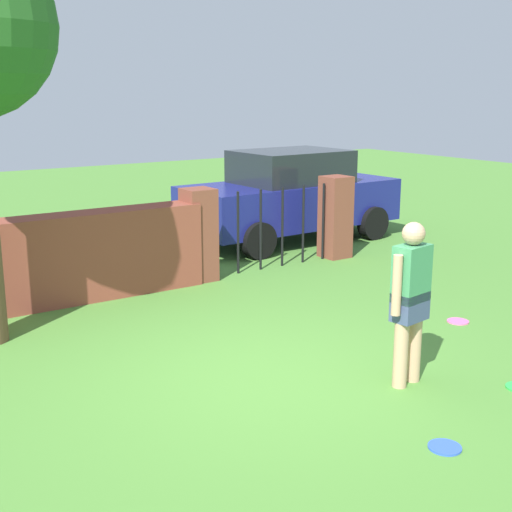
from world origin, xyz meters
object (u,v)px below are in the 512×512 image
object	(u,v)px
car	(290,196)
frisbee_pink	(458,321)
frisbee_blue	(445,447)
person	(410,296)

from	to	relation	value
car	frisbee_pink	xyz separation A→B (m)	(-1.15, -5.05, -0.85)
car	frisbee_pink	size ratio (longest dim) A/B	15.74
frisbee_blue	person	bearing A→B (deg)	58.18
person	frisbee_pink	world-z (taller)	person
car	frisbee_blue	bearing A→B (deg)	-119.44
person	frisbee_blue	size ratio (longest dim) A/B	6.00
person	frisbee_blue	distance (m)	1.56
person	car	xyz separation A→B (m)	(3.05, 6.01, -0.04)
car	person	bearing A→B (deg)	-118.66
car	frisbee_pink	distance (m)	5.25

